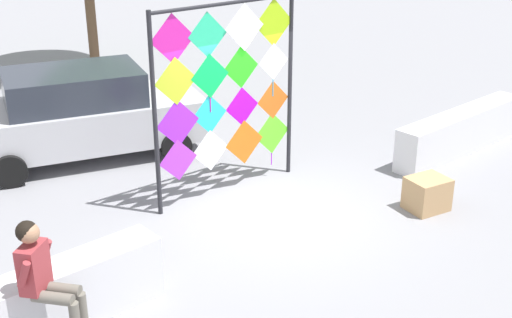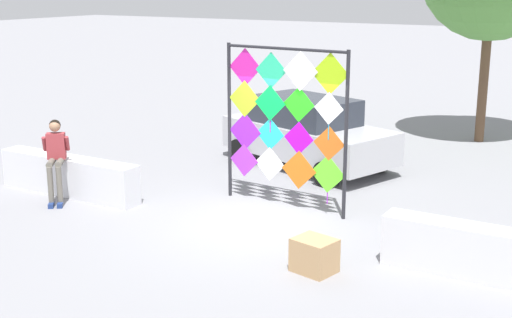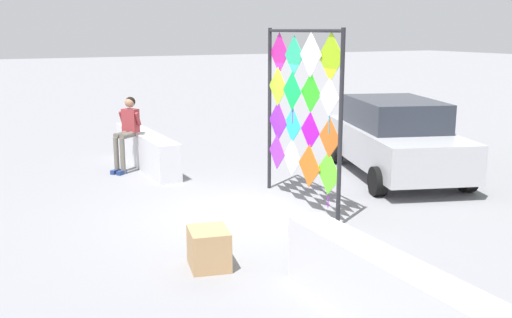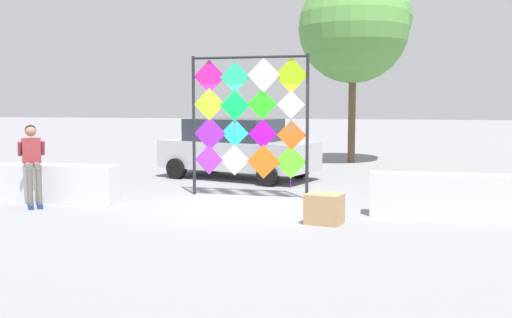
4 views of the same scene
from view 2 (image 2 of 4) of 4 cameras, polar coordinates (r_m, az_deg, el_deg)
name	(u,v)px [view 2 (image 2 of 4)]	position (r m, az deg, el deg)	size (l,w,h in m)	color
ground	(257,225)	(12.74, 0.06, -5.39)	(120.00, 120.00, 0.00)	gray
plaza_ledge_left	(69,176)	(14.91, -15.08, -1.33)	(3.43, 0.48, 0.80)	silver
plaza_ledge_right	(498,257)	(10.86, 19.21, -7.55)	(3.43, 0.48, 0.80)	silver
kite_display_rack	(285,116)	(13.30, 2.35, 3.54)	(2.68, 0.23, 3.14)	#232328
seated_vendor	(56,154)	(14.34, -16.09, 0.39)	(0.73, 0.79, 1.65)	#666056
parked_car	(307,132)	(16.55, 4.19, 2.21)	(4.60, 3.08, 1.65)	#B7B7BC
cardboard_box_large	(314,255)	(10.71, 4.80, -7.86)	(0.61, 0.51, 0.53)	tan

